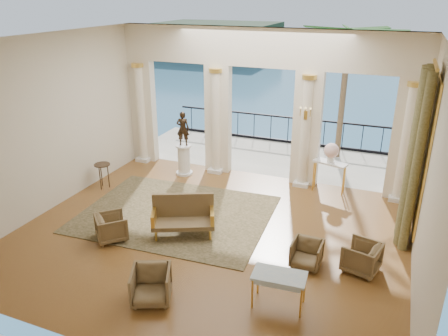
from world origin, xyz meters
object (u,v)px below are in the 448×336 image
at_px(pedestal, 184,160).
at_px(console_table, 330,167).
at_px(armchair_b, 307,252).
at_px(settee, 183,216).
at_px(statue, 183,129).
at_px(game_table, 279,278).
at_px(armchair_d, 111,226).
at_px(side_table, 102,167).
at_px(armchair_a, 151,284).
at_px(armchair_c, 362,256).

xyz_separation_m(pedestal, console_table, (4.47, 0.43, 0.28)).
relative_size(armchair_b, settee, 0.40).
distance_m(statue, console_table, 4.56).
bearing_deg(pedestal, settee, -63.28).
xyz_separation_m(armchair_b, game_table, (-0.21, -1.45, 0.28)).
bearing_deg(armchair_d, pedestal, -42.27).
bearing_deg(console_table, settee, -109.93).
height_order(game_table, side_table, side_table).
bearing_deg(armchair_b, settee, 177.64).
distance_m(game_table, console_table, 5.42).
xyz_separation_m(settee, side_table, (-3.40, 1.48, 0.16)).
bearing_deg(armchair_b, side_table, 166.82).
xyz_separation_m(game_table, pedestal, (-4.48, 4.98, -0.13)).
bearing_deg(pedestal, statue, -90.00).
xyz_separation_m(armchair_d, statue, (-0.23, 4.19, 1.16)).
relative_size(armchair_a, settee, 0.46).
relative_size(pedestal, side_table, 1.29).
relative_size(armchair_a, game_table, 0.73).
bearing_deg(console_table, armchair_d, -115.81).
bearing_deg(armchair_d, armchair_a, -173.40).
height_order(armchair_a, console_table, console_table).
xyz_separation_m(settee, pedestal, (-1.67, 3.33, -0.01)).
xyz_separation_m(armchair_a, statue, (-2.24, 5.75, 1.14)).
height_order(armchair_c, side_table, side_table).
bearing_deg(statue, armchair_c, 133.48).
height_order(game_table, console_table, console_table).
relative_size(settee, side_table, 2.12).
relative_size(settee, game_table, 1.58).
bearing_deg(armchair_d, settee, -104.62).
bearing_deg(statue, console_table, 168.60).
distance_m(armchair_b, pedestal, 5.87).
bearing_deg(armchair_a, armchair_b, 18.20).
relative_size(armchair_c, game_table, 0.70).
height_order(armchair_a, armchair_b, armchair_a).
xyz_separation_m(armchair_a, settee, (-0.56, 2.42, 0.11)).
bearing_deg(console_table, armchair_c, -53.94).
height_order(armchair_b, settee, settee).
bearing_deg(armchair_a, statue, 87.32).
height_order(armchair_d, statue, statue).
bearing_deg(statue, armchair_b, 126.11).
distance_m(armchair_d, game_table, 4.33).
distance_m(settee, side_table, 3.71).
height_order(armchair_a, armchair_c, armchair_a).
distance_m(armchair_b, statue, 5.99).
bearing_deg(armchair_a, console_table, 46.15).
bearing_deg(game_table, pedestal, 127.67).
relative_size(armchair_c, statue, 0.66).
distance_m(settee, console_table, 4.69).
bearing_deg(statue, settee, 99.85).
relative_size(armchair_b, side_table, 0.84).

